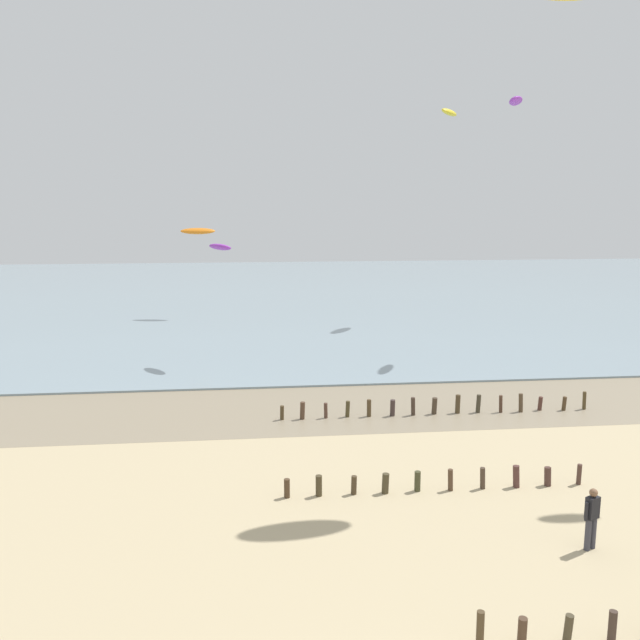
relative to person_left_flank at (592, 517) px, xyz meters
The scene contains 9 objects.
wet_sand_strip 14.05m from the person_left_flank, 112.43° to the left, with size 120.00×7.08×0.01m, color gray.
sea 51.78m from the person_left_flank, 95.93° to the left, with size 160.00×70.00×0.10m, color #7F939E.
groyne_mid 5.12m from the person_left_flank, 128.11° to the left, with size 9.75×0.27×0.74m.
groyne_far 11.68m from the person_left_flank, 94.98° to the left, with size 13.69×0.37×0.84m.
person_left_flank is the anchor object (origin of this frame).
kite_aloft_0 24.89m from the person_left_flank, 115.61° to the left, with size 1.97×0.63×0.32m, color purple.
kite_aloft_3 40.56m from the person_left_flank, 108.66° to the left, with size 2.76×0.88×0.44m, color orange.
kite_aloft_4 27.67m from the person_left_flank, 73.95° to the left, with size 2.35×0.75×0.38m, color purple.
kite_aloft_7 38.03m from the person_left_flank, 79.88° to the left, with size 2.67×0.86×0.43m, color yellow.
Camera 1 is at (-3.58, -7.90, 9.13)m, focal length 37.37 mm.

